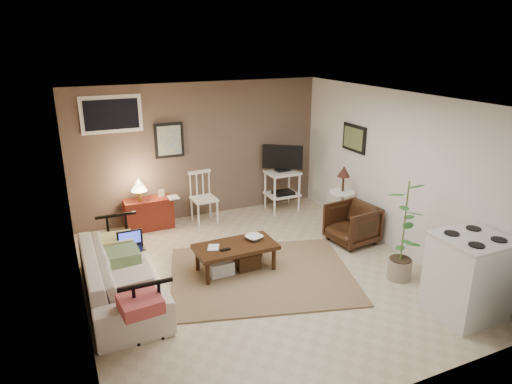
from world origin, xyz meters
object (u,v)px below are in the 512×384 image
sofa (120,267)px  red_console (148,211)px  side_table (343,190)px  armchair (352,222)px  coffee_table (235,256)px  spindle_chair (204,199)px  potted_plant (404,228)px  stove (468,276)px  tv_stand (283,176)px

sofa → red_console: red_console is taller
side_table → armchair: 0.66m
coffee_table → sofa: sofa is taller
spindle_chair → potted_plant: (1.78, -3.02, 0.33)m
red_console → coffee_table: bearing=-68.7°
stove → coffee_table: bearing=135.4°
potted_plant → stove: 1.01m
potted_plant → tv_stand: bearing=94.6°
armchair → side_table: bearing=156.8°
sofa → red_console: size_ratio=2.34×
coffee_table → armchair: size_ratio=1.64×
armchair → stove: (0.05, -2.18, 0.15)m
sofa → tv_stand: size_ratio=1.73×
side_table → armchair: size_ratio=1.62×
spindle_chair → stove: stove is taller
tv_stand → armchair: bearing=-79.6°
coffee_table → potted_plant: (1.96, -1.10, 0.51)m
coffee_table → red_console: 2.17m
tv_stand → armchair: 1.83m
spindle_chair → armchair: spindle_chair is taller
spindle_chair → stove: 4.42m
coffee_table → spindle_chair: size_ratio=1.25×
armchair → stove: stove is taller
tv_stand → potted_plant: 3.00m
potted_plant → sofa: bearing=163.1°
spindle_chair → side_table: (2.03, -1.26, 0.27)m
sofa → tv_stand: tv_stand is taller
stove → red_console: bearing=125.2°
red_console → armchair: 3.40m
spindle_chair → tv_stand: tv_stand is taller
spindle_chair → armchair: (1.87, -1.80, -0.08)m
sofa → spindle_chair: (1.72, 1.95, 0.00)m
sofa → armchair: sofa is taller
side_table → red_console: bearing=155.6°
red_console → tv_stand: 2.53m
armchair → red_console: bearing=-130.1°
red_console → tv_stand: bearing=-2.7°
sofa → spindle_chair: size_ratio=2.39×
spindle_chair → armchair: 2.59m
coffee_table → spindle_chair: 1.94m
coffee_table → sofa: size_ratio=0.52×
tv_stand → side_table: tv_stand is taller
sofa → coffee_table: bearing=-88.9°
sofa → armchair: bearing=-87.5°
red_console → stove: size_ratio=0.92×
side_table → potted_plant: bearing=-98.0°
sofa → spindle_chair: 2.60m
tv_stand → side_table: size_ratio=1.11×
potted_plant → stove: bearing=-82.2°
red_console → stove: stove is taller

